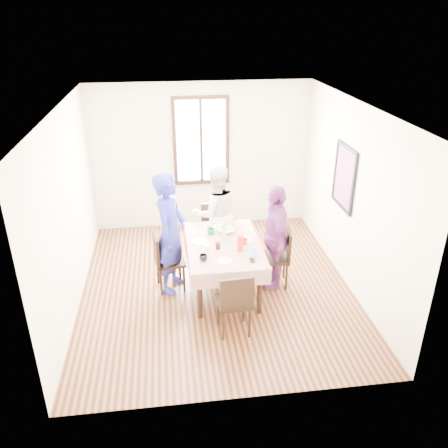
# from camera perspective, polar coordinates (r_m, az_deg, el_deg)

# --- Properties ---
(ground) EXTENTS (4.50, 4.50, 0.00)m
(ground) POSITION_cam_1_polar(r_m,az_deg,el_deg) (7.06, -1.01, -7.64)
(ground) COLOR black
(ground) RESTS_ON ground
(back_wall) EXTENTS (4.00, 0.00, 4.00)m
(back_wall) POSITION_cam_1_polar(r_m,az_deg,el_deg) (8.53, -2.84, 8.35)
(back_wall) COLOR beige
(back_wall) RESTS_ON ground
(right_wall) EXTENTS (0.00, 4.50, 4.50)m
(right_wall) POSITION_cam_1_polar(r_m,az_deg,el_deg) (6.92, 15.62, 3.26)
(right_wall) COLOR beige
(right_wall) RESTS_ON ground
(window_frame) EXTENTS (1.02, 0.06, 1.62)m
(window_frame) POSITION_cam_1_polar(r_m,az_deg,el_deg) (8.43, -2.87, 10.26)
(window_frame) COLOR black
(window_frame) RESTS_ON back_wall
(window_pane) EXTENTS (0.90, 0.02, 1.50)m
(window_pane) POSITION_cam_1_polar(r_m,az_deg,el_deg) (8.44, -2.87, 10.27)
(window_pane) COLOR white
(window_pane) RESTS_ON back_wall
(art_poster) EXTENTS (0.04, 0.76, 0.96)m
(art_poster) POSITION_cam_1_polar(r_m,az_deg,el_deg) (7.10, 14.77, 5.66)
(art_poster) COLOR red
(art_poster) RESTS_ON right_wall
(dining_table) EXTENTS (0.94, 1.45, 0.75)m
(dining_table) POSITION_cam_1_polar(r_m,az_deg,el_deg) (6.79, -0.06, -5.35)
(dining_table) COLOR black
(dining_table) RESTS_ON ground
(tablecloth) EXTENTS (1.06, 1.57, 0.01)m
(tablecloth) POSITION_cam_1_polar(r_m,az_deg,el_deg) (6.60, -0.06, -2.51)
(tablecloth) COLOR #5C0B0A
(tablecloth) RESTS_ON dining_table
(chair_left) EXTENTS (0.47, 0.47, 0.91)m
(chair_left) POSITION_cam_1_polar(r_m,az_deg,el_deg) (6.82, -6.75, -4.60)
(chair_left) COLOR black
(chair_left) RESTS_ON ground
(chair_right) EXTENTS (0.48, 0.48, 0.91)m
(chair_right) POSITION_cam_1_polar(r_m,az_deg,el_deg) (6.92, 6.34, -4.13)
(chair_right) COLOR black
(chair_right) RESTS_ON ground
(chair_far) EXTENTS (0.45, 0.45, 0.91)m
(chair_far) POSITION_cam_1_polar(r_m,az_deg,el_deg) (7.62, -1.03, -1.03)
(chair_far) COLOR black
(chair_far) RESTS_ON ground
(chair_near) EXTENTS (0.44, 0.44, 0.91)m
(chair_near) POSITION_cam_1_polar(r_m,az_deg,el_deg) (5.92, 1.22, -9.59)
(chair_near) COLOR black
(chair_near) RESTS_ON ground
(person_left) EXTENTS (0.64, 0.77, 1.82)m
(person_left) POSITION_cam_1_polar(r_m,az_deg,el_deg) (6.61, -6.77, -1.19)
(person_left) COLOR navy
(person_left) RESTS_ON ground
(person_far) EXTENTS (0.88, 0.74, 1.62)m
(person_far) POSITION_cam_1_polar(r_m,az_deg,el_deg) (7.45, -1.03, 1.36)
(person_far) COLOR white
(person_far) RESTS_ON ground
(person_right) EXTENTS (0.44, 0.96, 1.60)m
(person_right) POSITION_cam_1_polar(r_m,az_deg,el_deg) (6.75, 6.31, -1.59)
(person_right) COLOR #762F75
(person_right) RESTS_ON ground
(mug_black) EXTENTS (0.12, 0.12, 0.09)m
(mug_black) POSITION_cam_1_polar(r_m,az_deg,el_deg) (6.17, -2.59, -4.19)
(mug_black) COLOR black
(mug_black) RESTS_ON tablecloth
(mug_flag) EXTENTS (0.13, 0.13, 0.09)m
(mug_flag) POSITION_cam_1_polar(r_m,az_deg,el_deg) (6.57, 2.58, -2.21)
(mug_flag) COLOR red
(mug_flag) RESTS_ON tablecloth
(mug_green) EXTENTS (0.13, 0.13, 0.09)m
(mug_green) POSITION_cam_1_polar(r_m,az_deg,el_deg) (6.86, -1.64, -0.90)
(mug_green) COLOR #0C7226
(mug_green) RESTS_ON tablecloth
(serving_bowl) EXTENTS (0.31, 0.31, 0.06)m
(serving_bowl) POSITION_cam_1_polar(r_m,az_deg,el_deg) (6.91, 0.28, -0.86)
(serving_bowl) COLOR white
(serving_bowl) RESTS_ON tablecloth
(juice_carton) EXTENTS (0.08, 0.08, 0.24)m
(juice_carton) POSITION_cam_1_polar(r_m,az_deg,el_deg) (6.36, 2.02, -2.39)
(juice_carton) COLOR red
(juice_carton) RESTS_ON tablecloth
(butter_tub) EXTENTS (0.13, 0.13, 0.07)m
(butter_tub) POSITION_cam_1_polar(r_m,az_deg,el_deg) (6.28, 3.54, -3.71)
(butter_tub) COLOR white
(butter_tub) RESTS_ON tablecloth
(jam_jar) EXTENTS (0.07, 0.07, 0.10)m
(jam_jar) POSITION_cam_1_polar(r_m,az_deg,el_deg) (6.44, -0.77, -2.73)
(jam_jar) COLOR black
(jam_jar) RESTS_ON tablecloth
(drinking_glass) EXTENTS (0.07, 0.07, 0.09)m
(drinking_glass) POSITION_cam_1_polar(r_m,az_deg,el_deg) (6.39, -2.13, -3.01)
(drinking_glass) COLOR silver
(drinking_glass) RESTS_ON tablecloth
(smartphone) EXTENTS (0.06, 0.13, 0.01)m
(smartphone) POSITION_cam_1_polar(r_m,az_deg,el_deg) (6.18, 3.54, -4.56)
(smartphone) COLOR black
(smartphone) RESTS_ON tablecloth
(flower_vase) EXTENTS (0.07, 0.07, 0.14)m
(flower_vase) POSITION_cam_1_polar(r_m,az_deg,el_deg) (6.64, 0.01, -1.58)
(flower_vase) COLOR silver
(flower_vase) RESTS_ON tablecloth
(plate_left) EXTENTS (0.20, 0.20, 0.01)m
(plate_left) POSITION_cam_1_polar(r_m,az_deg,el_deg) (6.65, -3.05, -2.21)
(plate_left) COLOR white
(plate_left) RESTS_ON tablecloth
(plate_right) EXTENTS (0.20, 0.20, 0.01)m
(plate_right) POSITION_cam_1_polar(r_m,az_deg,el_deg) (6.71, 2.55, -1.95)
(plate_right) COLOR white
(plate_right) RESTS_ON tablecloth
(plate_far) EXTENTS (0.20, 0.20, 0.01)m
(plate_far) POSITION_cam_1_polar(r_m,az_deg,el_deg) (7.09, -0.68, -0.35)
(plate_far) COLOR white
(plate_far) RESTS_ON tablecloth
(plate_near) EXTENTS (0.20, 0.20, 0.01)m
(plate_near) POSITION_cam_1_polar(r_m,az_deg,el_deg) (6.16, 0.10, -4.62)
(plate_near) COLOR white
(plate_near) RESTS_ON tablecloth
(butter_lid) EXTENTS (0.12, 0.12, 0.01)m
(butter_lid) POSITION_cam_1_polar(r_m,az_deg,el_deg) (6.27, 3.55, -3.40)
(butter_lid) COLOR blue
(butter_lid) RESTS_ON butter_tub
(flower_bunch) EXTENTS (0.09, 0.09, 0.10)m
(flower_bunch) POSITION_cam_1_polar(r_m,az_deg,el_deg) (6.59, 0.01, -0.64)
(flower_bunch) COLOR yellow
(flower_bunch) RESTS_ON flower_vase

